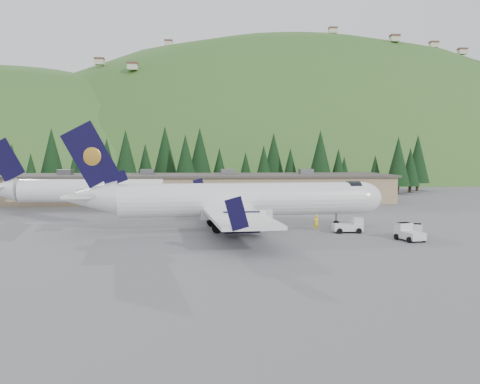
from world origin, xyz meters
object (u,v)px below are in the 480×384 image
airliner (234,201)px  second_airliner (73,190)px  baggage_tug_a (350,226)px  baggage_tug_b (411,231)px  terminal_building (201,188)px  ramp_worker (316,223)px  baggage_tug_c (408,233)px

airliner → second_airliner: size_ratio=1.39×
baggage_tug_a → baggage_tug_b: (5.55, -3.84, -0.13)m
baggage_tug_a → terminal_building: bearing=112.8°
ramp_worker → baggage_tug_b: bearing=137.6°
ramp_worker → baggage_tug_a: bearing=139.2°
baggage_tug_a → baggage_tug_c: size_ratio=0.93×
second_airliner → baggage_tug_c: 51.91m
second_airliner → baggage_tug_c: size_ratio=7.73×
airliner → baggage_tug_a: airliner is taller
baggage_tug_b → baggage_tug_c: size_ratio=0.85×
airliner → ramp_worker: size_ratio=21.20×
second_airliner → baggage_tug_c: second_airliner is taller
second_airliner → baggage_tug_b: bearing=-34.9°
second_airliner → airliner: bearing=-42.9°
baggage_tug_c → baggage_tug_a: bearing=22.7°
baggage_tug_a → baggage_tug_c: (4.41, -5.91, -0.00)m
airliner → terminal_building: bearing=90.7°
airliner → baggage_tug_b: bearing=-26.9°
airliner → ramp_worker: 9.91m
airliner → terminal_building: airliner is taller
terminal_building → baggage_tug_a: bearing=-68.0°
baggage_tug_c → terminal_building: (-21.23, 47.54, 1.84)m
terminal_building → ramp_worker: size_ratio=39.46×
baggage_tug_c → terminal_building: terminal_building is taller
baggage_tug_a → baggage_tug_c: bearing=-52.5°
baggage_tug_c → terminal_building: 52.10m
baggage_tug_a → terminal_building: 44.94m
airliner → baggage_tug_a: (12.93, -3.53, -2.59)m
baggage_tug_b → terminal_building: 50.72m
terminal_building → airliner: bearing=-84.2°
baggage_tug_b → ramp_worker: bearing=165.0°
second_airliner → terminal_building: 25.55m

